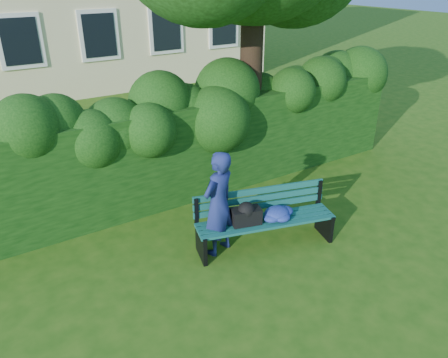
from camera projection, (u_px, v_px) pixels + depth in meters
ground at (245, 247)px, 6.88m from camera, size 80.00×80.00×0.00m
hedge at (178, 150)px, 8.16m from camera, size 10.00×1.00×1.80m
park_bench at (264, 217)px, 6.74m from camera, size 2.23×1.11×0.89m
man_reading at (218, 204)px, 6.44m from camera, size 0.70×0.57×1.66m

